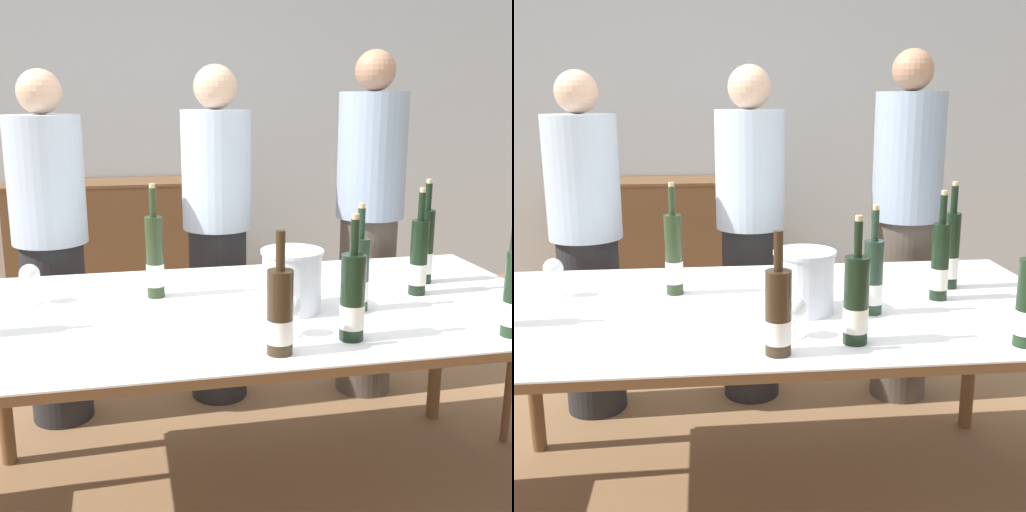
{
  "view_description": "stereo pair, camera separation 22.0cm",
  "coord_description": "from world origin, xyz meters",
  "views": [
    {
      "loc": [
        -0.44,
        -2.1,
        1.48
      ],
      "look_at": [
        0.0,
        0.0,
        0.95
      ],
      "focal_mm": 45.0,
      "sensor_mm": 36.0,
      "label": 1
    },
    {
      "loc": [
        -0.22,
        -2.13,
        1.48
      ],
      "look_at": [
        0.0,
        0.0,
        0.95
      ],
      "focal_mm": 45.0,
      "sensor_mm": 36.0,
      "label": 2
    }
  ],
  "objects": [
    {
      "name": "person_host",
      "position": [
        -0.76,
        0.83,
        0.8
      ],
      "size": [
        0.33,
        0.33,
        1.6
      ],
      "color": "#262628",
      "rests_on": "ground_plane"
    },
    {
      "name": "ground_plane",
      "position": [
        0.0,
        0.0,
        0.0
      ],
      "size": [
        12.0,
        12.0,
        0.0
      ],
      "primitive_type": "plane",
      "color": "olive"
    },
    {
      "name": "wine_glass_0",
      "position": [
        -0.77,
        0.19,
        0.87
      ],
      "size": [
        0.07,
        0.07,
        0.14
      ],
      "color": "white",
      "rests_on": "dining_table"
    },
    {
      "name": "wine_bottle_0",
      "position": [
        0.71,
        0.15,
        0.91
      ],
      "size": [
        0.06,
        0.06,
        0.41
      ],
      "color": "black",
      "rests_on": "dining_table"
    },
    {
      "name": "wine_bottle_3",
      "position": [
        0.22,
        -0.37,
        0.9
      ],
      "size": [
        0.08,
        0.08,
        0.39
      ],
      "color": "black",
      "rests_on": "dining_table"
    },
    {
      "name": "wine_bottle_4",
      "position": [
        -0.02,
        -0.43,
        0.89
      ],
      "size": [
        0.08,
        0.08,
        0.36
      ],
      "color": "#332314",
      "rests_on": "dining_table"
    },
    {
      "name": "ice_bucket",
      "position": [
        0.11,
        -0.07,
        0.88
      ],
      "size": [
        0.21,
        0.21,
        0.21
      ],
      "color": "silver",
      "rests_on": "dining_table"
    },
    {
      "name": "back_wall",
      "position": [
        0.0,
        2.72,
        1.4
      ],
      "size": [
        8.0,
        0.1,
        2.8
      ],
      "color": "silver",
      "rests_on": "ground_plane"
    },
    {
      "name": "wine_bottle_5",
      "position": [
        -0.34,
        0.18,
        0.91
      ],
      "size": [
        0.07,
        0.07,
        0.42
      ],
      "color": "#28381E",
      "rests_on": "dining_table"
    },
    {
      "name": "wine_glass_2",
      "position": [
        0.04,
        -0.3,
        0.86
      ],
      "size": [
        0.07,
        0.07,
        0.13
      ],
      "color": "white",
      "rests_on": "dining_table"
    },
    {
      "name": "dining_table",
      "position": [
        0.0,
        0.0,
        0.71
      ],
      "size": [
        2.1,
        1.11,
        0.77
      ],
      "color": "brown",
      "rests_on": "ground_plane"
    },
    {
      "name": "person_guest_left",
      "position": [
        0.0,
        0.91,
        0.82
      ],
      "size": [
        0.33,
        0.33,
        1.63
      ],
      "color": "#262628",
      "rests_on": "ground_plane"
    },
    {
      "name": "person_guest_right",
      "position": [
        0.75,
        0.83,
        0.85
      ],
      "size": [
        0.33,
        0.33,
        1.7
      ],
      "color": "#51473D",
      "rests_on": "ground_plane"
    },
    {
      "name": "sideboard_cabinet",
      "position": [
        -0.6,
        2.43,
        0.46
      ],
      "size": [
        1.27,
        0.46,
        0.92
      ],
      "color": "brown",
      "rests_on": "ground_plane"
    },
    {
      "name": "wine_bottle_7",
      "position": [
        0.61,
        0.01,
        0.91
      ],
      "size": [
        0.06,
        0.06,
        0.4
      ],
      "color": "black",
      "rests_on": "dining_table"
    },
    {
      "name": "wine_bottle_2",
      "position": [
        0.34,
        -0.11,
        0.89
      ],
      "size": [
        0.07,
        0.07,
        0.37
      ],
      "color": "#1E3323",
      "rests_on": "dining_table"
    }
  ]
}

